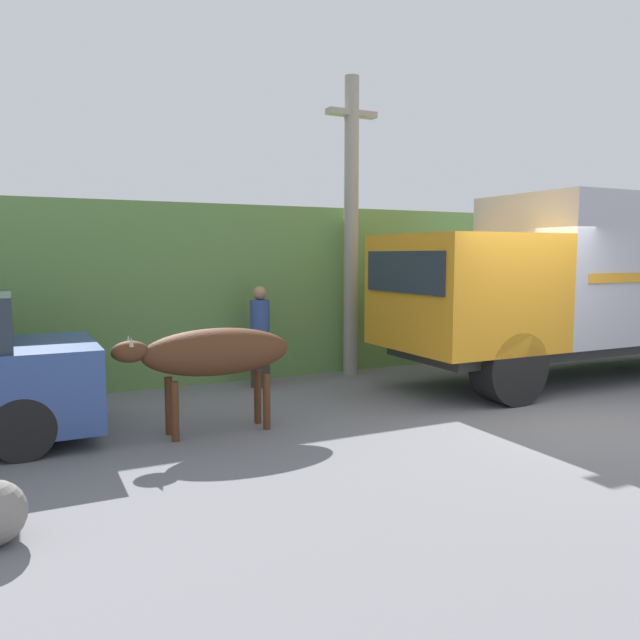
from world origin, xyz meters
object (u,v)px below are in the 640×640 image
at_px(utility_pole, 351,223).
at_px(cargo_truck, 593,279).
at_px(pedestrian_on_hill, 260,332).
at_px(brown_cow, 214,354).

bearing_deg(utility_pole, cargo_truck, -29.00).
relative_size(pedestrian_on_hill, utility_pole, 0.32).
relative_size(cargo_truck, pedestrian_on_hill, 4.51).
bearing_deg(brown_cow, pedestrian_on_hill, 66.78).
bearing_deg(utility_pole, brown_cow, -142.83).
xyz_separation_m(cargo_truck, utility_pole, (-3.59, 1.99, 0.94)).
bearing_deg(pedestrian_on_hill, cargo_truck, 138.05).
height_order(cargo_truck, utility_pole, utility_pole).
distance_m(cargo_truck, pedestrian_on_hill, 5.69).
bearing_deg(utility_pole, pedestrian_on_hill, -172.24).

